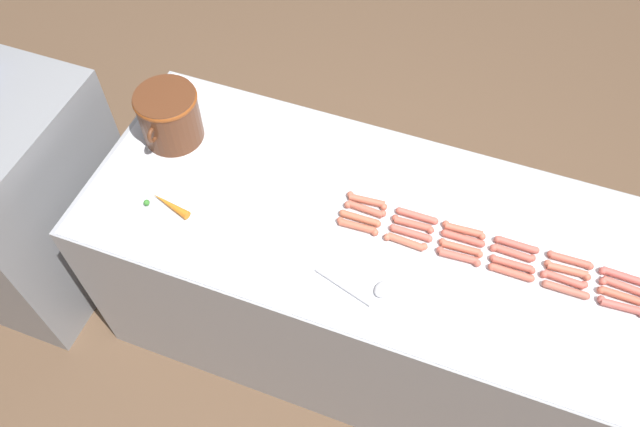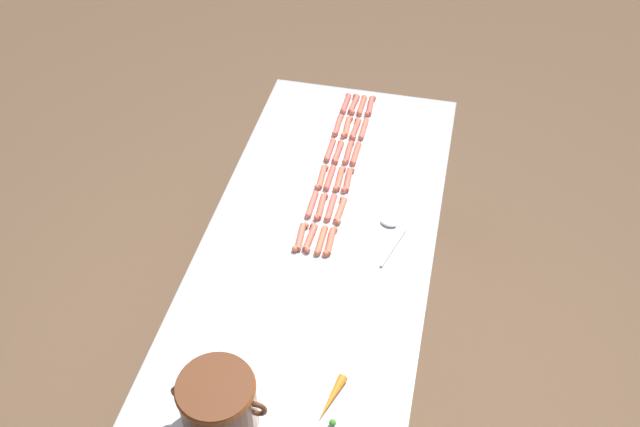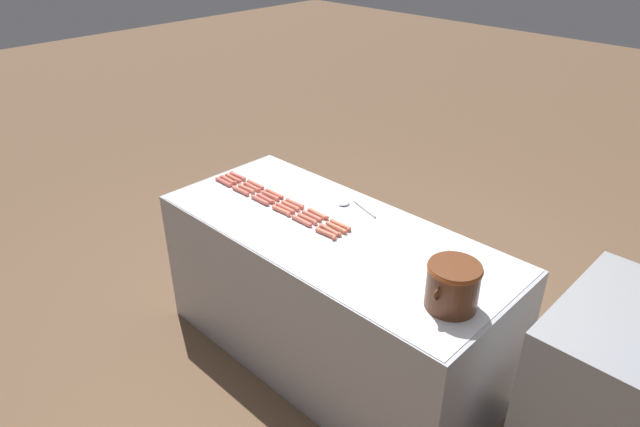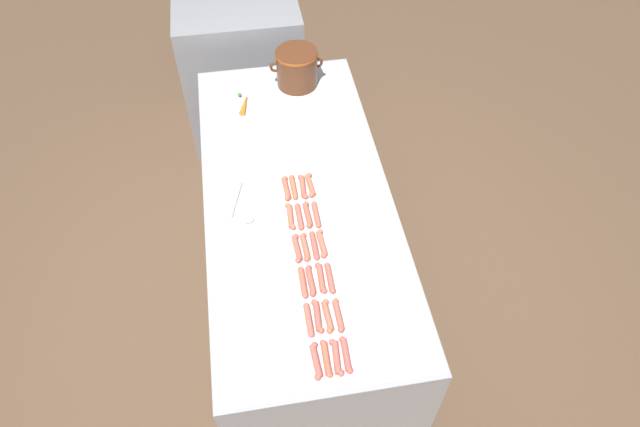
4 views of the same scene
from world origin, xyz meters
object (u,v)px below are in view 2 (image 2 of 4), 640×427
Objects in this scene: bean_pot at (218,402)px; hot_dog_4 at (340,210)px; hot_dog_15 at (330,178)px; hot_dog_23 at (300,237)px; hot_dog_17 at (310,238)px; hot_dog_18 at (346,103)px; carrot at (331,399)px; hot_dog_7 at (355,129)px; hot_dog_20 at (330,150)px; hot_dog_9 at (339,179)px; hot_dog_3 at (348,180)px; hot_dog_22 at (312,204)px; hot_dog_5 at (330,241)px; hot_dog_16 at (321,207)px; hot_dog_21 at (322,177)px; hot_dog_6 at (362,105)px; hot_dog_1 at (364,129)px; hot_dog_8 at (348,152)px; hot_dog_0 at (370,106)px; hot_dog_19 at (338,125)px; hot_dog_11 at (321,240)px; hot_dog_10 at (331,207)px; hot_dog_12 at (354,104)px; serving_spoon at (390,231)px; hot_dog_14 at (338,152)px; hot_dog_2 at (356,153)px; hot_dog_13 at (347,127)px.

hot_dog_4 is at bearing -99.87° from bean_pot.
hot_dog_23 is (0.04, 0.36, 0.00)m from hot_dog_15.
hot_dog_18 is at bearing -87.64° from hot_dog_17.
carrot is at bearing 111.80° from hot_dog_23.
hot_dog_7 is 0.19m from hot_dog_20.
hot_dog_9 is at bearing 89.67° from hot_dog_7.
hot_dog_3 is 1.00× the size of hot_dog_22.
hot_dog_16 is at bearing -66.84° from hot_dog_5.
hot_dog_6 is at bearing -97.86° from hot_dog_21.
hot_dog_20 is 1.00× the size of hot_dog_22.
hot_dog_1 and hot_dog_8 have the same top height.
hot_dog_20 is (0.08, 0.36, 0.00)m from hot_dog_6.
bean_pot reaches higher than hot_dog_5.
hot_dog_19 is at bearing 56.25° from hot_dog_0.
hot_dog_20 is at bearing -65.95° from hot_dog_9.
hot_dog_11 is 1.00× the size of hot_dog_20.
hot_dog_8 is at bearing 78.70° from hot_dog_1.
hot_dog_4 is at bearing 93.41° from hot_dog_6.
hot_dog_6 is at bearing -86.59° from hot_dog_4.
hot_dog_3 and hot_dog_10 have the same top height.
hot_dog_12 is 0.04m from hot_dog_18.
hot_dog_0 and hot_dog_18 have the same top height.
hot_dog_6 is at bearing -94.32° from bean_pot.
hot_dog_19 is (0.12, -0.36, 0.00)m from hot_dog_3.
hot_dog_12 is (0.08, -0.18, 0.00)m from hot_dog_1.
hot_dog_23 reaches higher than serving_spoon.
hot_dog_8 is 1.00× the size of hot_dog_14.
hot_dog_13 is at bearing -66.91° from hot_dog_2.
hot_dog_2 is at bearing 102.19° from hot_dog_12.
hot_dog_15 is (0.00, 0.36, 0.00)m from hot_dog_13.
bean_pot is (0.13, 0.99, 0.11)m from hot_dog_10.
hot_dog_4 is at bearing 90.24° from hot_dog_0.
hot_dog_15 is at bearing 89.50° from hot_dog_13.
hot_dog_14 is at bearing -90.03° from hot_dog_17.
hot_dog_3 and hot_dog_12 have the same top height.
hot_dog_18 is at bearing -89.70° from hot_dog_21.
hot_dog_15 is 0.53× the size of bean_pot.
hot_dog_19 is (0.12, 0.18, 0.00)m from hot_dog_0.
hot_dog_6 is 1.00× the size of hot_dog_8.
hot_dog_3 is at bearing -89.72° from hot_dog_5.
hot_dog_23 is (0.08, 0.89, 0.00)m from hot_dog_6.
hot_dog_10 is 1.00× the size of hot_dog_18.
hot_dog_19 is at bearing -80.58° from hot_dog_5.
hot_dog_5 and hot_dog_11 have the same top height.
hot_dog_16 is at bearing -75.14° from carrot.
hot_dog_14 is at bearing -89.52° from hot_dog_16.
hot_dog_21 is (0.08, -0.17, 0.00)m from hot_dog_10.
hot_dog_15 is at bearing -101.91° from hot_dog_22.
hot_dog_23 is (0.12, 0.00, 0.00)m from hot_dog_5.
carrot is at bearing 98.64° from hot_dog_8.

